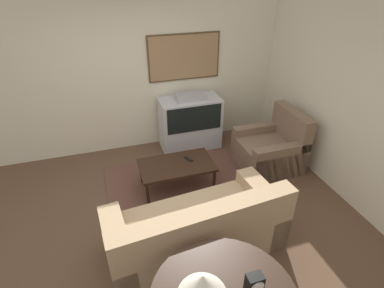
{
  "coord_description": "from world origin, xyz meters",
  "views": [
    {
      "loc": [
        -0.54,
        -2.87,
        2.97
      ],
      "look_at": [
        0.57,
        0.63,
        0.75
      ],
      "focal_mm": 28.0,
      "sensor_mm": 36.0,
      "label": 1
    }
  ],
  "objects_px": {
    "couch": "(197,230)",
    "armchair": "(271,150)",
    "tv": "(190,123)",
    "mantel_clock": "(254,285)",
    "coffee_table": "(177,166)",
    "table_lamp": "(202,286)"
  },
  "relations": [
    {
      "from": "coffee_table",
      "to": "mantel_clock",
      "type": "distance_m",
      "value": 2.37
    },
    {
      "from": "armchair",
      "to": "mantel_clock",
      "type": "bearing_deg",
      "value": -34.12
    },
    {
      "from": "mantel_clock",
      "to": "armchair",
      "type": "bearing_deg",
      "value": 55.88
    },
    {
      "from": "tv",
      "to": "coffee_table",
      "type": "relative_size",
      "value": 0.98
    },
    {
      "from": "coffee_table",
      "to": "table_lamp",
      "type": "xyz_separation_m",
      "value": [
        -0.42,
        -2.33,
        0.65
      ]
    },
    {
      "from": "tv",
      "to": "armchair",
      "type": "height_order",
      "value": "tv"
    },
    {
      "from": "couch",
      "to": "coffee_table",
      "type": "xyz_separation_m",
      "value": [
        0.09,
        1.2,
        0.07
      ]
    },
    {
      "from": "tv",
      "to": "coffee_table",
      "type": "distance_m",
      "value": 1.25
    },
    {
      "from": "tv",
      "to": "armchair",
      "type": "xyz_separation_m",
      "value": [
        1.09,
        -1.01,
        -0.18
      ]
    },
    {
      "from": "tv",
      "to": "coffee_table",
      "type": "height_order",
      "value": "tv"
    },
    {
      "from": "coffee_table",
      "to": "table_lamp",
      "type": "bearing_deg",
      "value": -100.35
    },
    {
      "from": "mantel_clock",
      "to": "couch",
      "type": "bearing_deg",
      "value": 94.26
    },
    {
      "from": "coffee_table",
      "to": "couch",
      "type": "bearing_deg",
      "value": -94.04
    },
    {
      "from": "armchair",
      "to": "table_lamp",
      "type": "bearing_deg",
      "value": -40.42
    },
    {
      "from": "couch",
      "to": "armchair",
      "type": "relative_size",
      "value": 2.17
    },
    {
      "from": "couch",
      "to": "coffee_table",
      "type": "relative_size",
      "value": 1.93
    },
    {
      "from": "couch",
      "to": "coffee_table",
      "type": "height_order",
      "value": "couch"
    },
    {
      "from": "tv",
      "to": "table_lamp",
      "type": "distance_m",
      "value": 3.62
    },
    {
      "from": "couch",
      "to": "table_lamp",
      "type": "height_order",
      "value": "table_lamp"
    },
    {
      "from": "tv",
      "to": "mantel_clock",
      "type": "bearing_deg",
      "value": -99.16
    },
    {
      "from": "tv",
      "to": "coffee_table",
      "type": "bearing_deg",
      "value": -116.38
    },
    {
      "from": "armchair",
      "to": "mantel_clock",
      "type": "xyz_separation_m",
      "value": [
        -1.65,
        -2.44,
        0.55
      ]
    }
  ]
}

